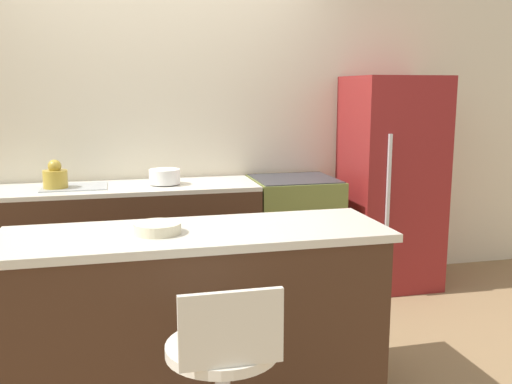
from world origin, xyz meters
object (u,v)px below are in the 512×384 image
mixing_bowl (165,176)px  oven_range (294,235)px  kettle (55,177)px  refrigerator (390,183)px

mixing_bowl → oven_range: bearing=1.5°
kettle → mixing_bowl: size_ratio=0.89×
refrigerator → mixing_bowl: bearing=-179.8°
refrigerator → kettle: size_ratio=8.48×
refrigerator → mixing_bowl: size_ratio=7.52×
oven_range → kettle: size_ratio=4.57×
oven_range → refrigerator: size_ratio=0.54×
oven_range → mixing_bowl: mixing_bowl is taller
refrigerator → mixing_bowl: (-1.77, -0.01, 0.12)m
kettle → refrigerator: bearing=0.1°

